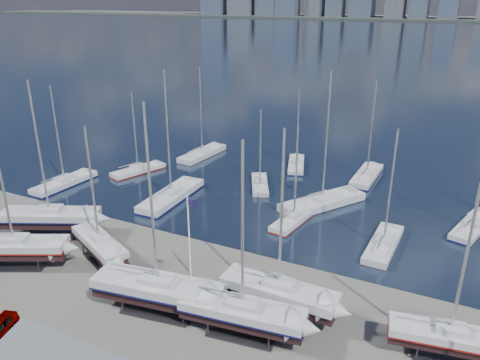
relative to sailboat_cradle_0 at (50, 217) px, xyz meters
The scene contains 23 objects.
ground 21.16m from the sailboat_cradle_0, 10.28° to the right, with size 1400.00×1400.00×0.00m, color #605E59.
water 306.95m from the sailboat_cradle_0, 86.13° to the left, with size 1400.00×600.00×0.40m, color #172436.
far_shore 566.62m from the sailboat_cradle_0, 87.91° to the left, with size 1400.00×80.00×2.20m, color #2D332D.
sailboat_cradle_0 is the anchor object (origin of this frame).
sailboat_cradle_1 6.83m from the sailboat_cradle_0, 72.46° to the right, with size 10.65×7.23×16.80m.
sailboat_cradle_2 9.28m from the sailboat_cradle_0, 12.60° to the right, with size 8.99×5.94×14.45m.
sailboat_cradle_3 20.40m from the sailboat_cradle_0, 17.94° to the right, with size 11.95×4.90×18.55m.
sailboat_cradle_4 28.93m from the sailboat_cradle_0, ahead, with size 10.29×3.16×16.62m.
sailboat_cradle_5 27.90m from the sailboat_cradle_0, 12.05° to the right, with size 10.55×4.08×16.57m.
sailboat_cradle_6 42.44m from the sailboat_cradle_0, ahead, with size 9.13×3.86×14.42m.
sailboat_moored_0 15.43m from the sailboat_cradle_0, 130.47° to the left, with size 3.61×10.40×15.27m.
sailboat_moored_1 21.09m from the sailboat_cradle_0, 100.05° to the left, with size 5.31×9.08×13.11m.
sailboat_moored_2 32.10m from the sailboat_cradle_0, 87.73° to the left, with size 3.86×10.70×15.83m.
sailboat_moored_3 15.96m from the sailboat_cradle_0, 64.40° to the left, with size 3.76×12.28×18.22m.
sailboat_moored_4 28.52m from the sailboat_cradle_0, 56.34° to the left, with size 5.47×8.10×11.98m.
sailboat_moored_5 38.38m from the sailboat_cradle_0, 62.68° to the left, with size 4.98×8.96×12.92m.
sailboat_moored_6 28.54m from the sailboat_cradle_0, 32.36° to the left, with size 3.56×8.71×12.65m.
sailboat_moored_7 33.48m from the sailboat_cradle_0, 39.52° to the left, with size 9.45×12.13×18.44m.
sailboat_moored_8 44.56m from the sailboat_cradle_0, 49.50° to the left, with size 3.12×10.37×15.42m.
sailboat_moored_9 37.63m from the sailboat_cradle_0, 21.20° to the left, with size 2.97×9.45×14.13m.
sailboat_moored_10 49.17m from the sailboat_cradle_0, 27.29° to the left, with size 4.99×9.60×13.82m.
car_b 20.73m from the sailboat_cradle_0, 45.20° to the right, with size 1.41×4.03×1.33m, color gray.
flagpole 22.78m from the sailboat_cradle_0, 12.22° to the right, with size 0.97×0.12×10.88m.
Camera 1 is at (20.03, -39.91, 25.77)m, focal length 35.00 mm.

